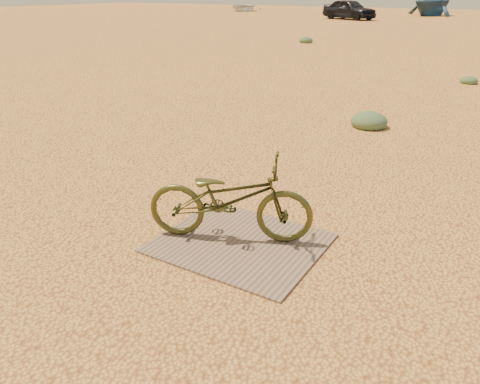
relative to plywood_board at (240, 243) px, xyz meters
The scene contains 9 objects.
ground 0.53m from the plywood_board, 45.40° to the left, with size 120.00×120.00×0.00m, color #E6AE54.
plywood_board is the anchor object (origin of this frame).
bicycle 0.46m from the plywood_board, 166.58° to the left, with size 0.57×1.64×0.86m, color #40431B.
car 36.95m from the plywood_board, 107.54° to the left, with size 1.81×4.51×1.54m, color black.
boat_near_left 50.12m from the plywood_board, 120.84° to the left, with size 3.32×4.65×0.96m, color silver.
boat_far_left 44.71m from the plywood_board, 98.38° to the left, with size 4.23×4.90×2.58m, color navy.
kale_a 4.91m from the plywood_board, 92.28° to the left, with size 0.66×0.66×0.36m, color #5A724D.
kale_b 10.53m from the plywood_board, 85.57° to the left, with size 0.45×0.45×0.25m, color #5A724D.
kale_c 18.87m from the plywood_board, 111.84° to the left, with size 0.63×0.63×0.35m, color #5A724D.
Camera 1 is at (1.74, -3.88, 2.36)m, focal length 35.00 mm.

